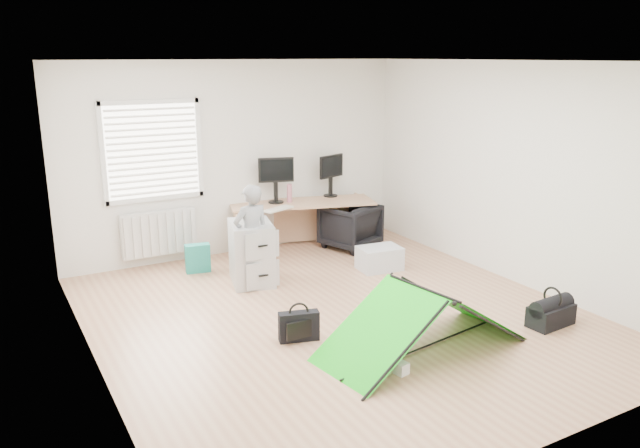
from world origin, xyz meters
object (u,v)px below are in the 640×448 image
kite (423,319)px  duffel_bag (551,315)px  desk (302,225)px  laptop_bag (299,326)px  monitor_left (276,186)px  storage_crate (379,258)px  office_chair (350,226)px  filing_cabinet (252,253)px  monitor_right (331,181)px  thermos (289,193)px  person (251,237)px

kite → duffel_bag: 1.57m
desk → laptop_bag: (-1.47, -2.69, -0.20)m
monitor_left → storage_crate: 1.85m
office_chair → laptop_bag: office_chair is taller
monitor_left → kite: monitor_left is taller
filing_cabinet → kite: 2.61m
laptop_bag → monitor_right: bearing=70.6°
thermos → storage_crate: thermos is taller
monitor_right → person: (-1.81, -1.21, -0.29)m
filing_cabinet → desk: bearing=52.1°
desk → storage_crate: size_ratio=3.77×
desk → kite: (-0.53, -3.45, -0.04)m
desk → duffel_bag: bearing=-58.7°
filing_cabinet → monitor_left: 1.48m
desk → kite: bearing=-82.8°
monitor_left → filing_cabinet: bearing=-111.1°
person → monitor_right: bearing=-151.8°
laptop_bag → office_chair: bearing=64.9°
duffel_bag → monitor_right: bearing=92.9°
desk → duffel_bag: desk is taller
person → storage_crate: person is taller
filing_cabinet → monitor_right: bearing=45.5°
duffel_bag → monitor_left: bearing=105.6°
monitor_left → laptop_bag: monitor_left is taller
thermos → storage_crate: (0.62, -1.40, -0.68)m
person → laptop_bag: (-0.20, -1.60, -0.49)m
person → storage_crate: (1.72, -0.23, -0.49)m
storage_crate → filing_cabinet: bearing=166.9°
person → duffel_bag: 3.49m
storage_crate → laptop_bag: storage_crate is taller
thermos → office_chair: size_ratio=0.37×
desk → person: size_ratio=1.61×
filing_cabinet → person: 0.31m
storage_crate → desk: bearing=109.2°
filing_cabinet → office_chair: (1.84, 0.64, -0.05)m
monitor_right → duffel_bag: size_ratio=0.94×
monitor_left → monitor_right: (0.90, -0.02, -0.01)m
desk → person: (-1.27, -1.08, 0.29)m
desk → monitor_left: bearing=173.9°
filing_cabinet → office_chair: filing_cabinet is taller
desk → thermos: 0.52m
kite → laptop_bag: size_ratio=5.07×
monitor_left → office_chair: monitor_left is taller
kite → person: bearing=99.0°
filing_cabinet → duffel_bag: bearing=-36.6°
duffel_bag → laptop_bag: bearing=154.3°
monitor_right → storage_crate: bearing=-112.4°
filing_cabinet → monitor_left: (0.86, 1.07, 0.56)m
desk → monitor_right: bearing=28.9°
office_chair → duffel_bag: 3.41m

